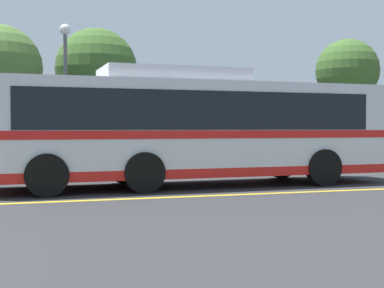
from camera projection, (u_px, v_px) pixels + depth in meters
ground_plane at (155, 186)px, 14.59m from camera, size 220.00×220.00×0.00m
lane_strip_0 at (219, 195)px, 12.47m from camera, size 30.87×0.20×0.01m
curb_strip at (151, 169)px, 19.54m from camera, size 38.87×0.36×0.15m
transit_bus at (191, 127)px, 14.52m from camera, size 11.26×2.98×3.15m
parked_car_1 at (60, 155)px, 17.06m from camera, size 4.55×2.23×1.41m
street_lamp at (65, 73)px, 19.77m from camera, size 0.41×0.41×5.41m
tree_1 at (96, 69)px, 23.73m from camera, size 3.61×3.61×6.00m
tree_2 at (347, 71)px, 25.80m from camera, size 3.04×3.04×5.86m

